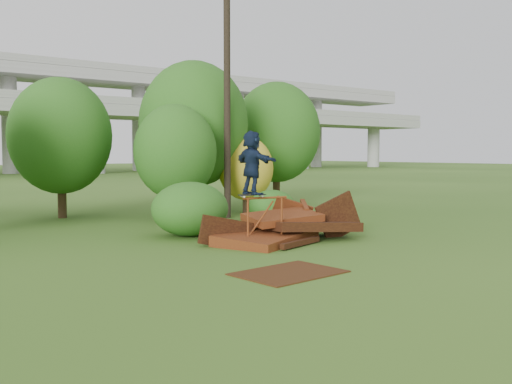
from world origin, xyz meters
TOP-DOWN VIEW (x-y plane):
  - ground at (0.00, 0.00)m, footprint 240.00×240.00m
  - scrap_pile at (0.62, 2.36)m, footprint 5.58×3.12m
  - grind_rail at (-0.47, 1.99)m, footprint 1.38×0.38m
  - skateboard at (-0.88, 2.09)m, footprint 0.83×0.39m
  - skater at (-0.88, 2.09)m, footprint 0.58×1.72m
  - flat_plate at (-2.47, -1.37)m, footprint 2.48×1.85m
  - tree_1 at (-2.76, 12.73)m, footprint 4.21×4.21m
  - tree_2 at (0.56, 9.05)m, footprint 3.32×3.32m
  - tree_3 at (2.80, 11.25)m, footprint 4.96×4.96m
  - tree_4 at (4.55, 9.67)m, footprint 2.51×2.51m
  - tree_5 at (8.36, 12.05)m, footprint 4.58×4.58m
  - shrub_left at (-1.21, 5.01)m, footprint 2.59×2.39m
  - shrub_right at (2.77, 5.61)m, footprint 1.88×1.72m
  - utility_pole at (2.76, 8.55)m, footprint 1.40×0.28m

SIDE VIEW (x-z plane):
  - ground at x=0.00m, z-range 0.00..0.00m
  - flat_plate at x=-2.47m, z-range 0.00..0.03m
  - scrap_pile at x=0.62m, z-range -0.50..1.24m
  - shrub_right at x=2.77m, z-range 0.00..1.33m
  - shrub_left at x=-1.21m, z-range 0.00..1.79m
  - grind_rail at x=-0.47m, z-range 0.24..1.69m
  - skateboard at x=-0.88m, z-range 1.47..1.56m
  - tree_4 at x=4.55m, z-range 0.28..3.76m
  - skater at x=-0.88m, z-range 1.53..3.38m
  - tree_2 at x=0.56m, z-range 0.42..5.11m
  - tree_1 at x=-2.76m, z-range 0.50..6.36m
  - tree_5 at x=8.36m, z-range 0.58..7.01m
  - tree_3 at x=2.80m, z-range 0.58..7.46m
  - utility_pole at x=2.76m, z-range 0.07..10.96m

